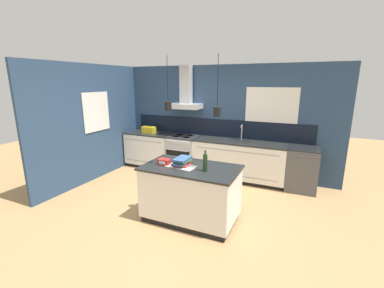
{
  "coord_description": "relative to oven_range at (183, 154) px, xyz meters",
  "views": [
    {
      "loc": [
        2.0,
        -3.85,
        2.23
      ],
      "look_at": [
        0.01,
        0.51,
        1.05
      ],
      "focal_mm": 24.0,
      "sensor_mm": 36.0,
      "label": 1
    }
  ],
  "objects": [
    {
      "name": "yellow_toolbox",
      "position": [
        -1.0,
        0.0,
        0.54
      ],
      "size": [
        0.34,
        0.18,
        0.19
      ],
      "color": "gold",
      "rests_on": "counter_run_left"
    },
    {
      "name": "wall_left",
      "position": [
        -1.67,
        -0.99,
        0.85
      ],
      "size": [
        0.08,
        3.8,
        2.6
      ],
      "color": "navy",
      "rests_on": "ground_plane"
    },
    {
      "name": "wall_back",
      "position": [
        0.72,
        0.31,
        0.9
      ],
      "size": [
        5.6,
        2.51,
        2.6
      ],
      "color": "navy",
      "rests_on": "ground_plane"
    },
    {
      "name": "dishwasher",
      "position": [
        2.75,
        0.0,
        -0.0
      ],
      "size": [
        0.61,
        0.65,
        0.91
      ],
      "color": "#4C4C51",
      "rests_on": "ground_plane"
    },
    {
      "name": "counter_run_sink",
      "position": [
        1.41,
        0.01,
        0.01
      ],
      "size": [
        2.1,
        0.64,
        1.27
      ],
      "color": "black",
      "rests_on": "ground_plane"
    },
    {
      "name": "book_stack",
      "position": [
        0.99,
        -2.04,
        0.52
      ],
      "size": [
        0.26,
        0.35,
        0.13
      ],
      "color": "#B2332D",
      "rests_on": "kitchen_island"
    },
    {
      "name": "counter_run_left",
      "position": [
        -0.98,
        0.01,
        0.01
      ],
      "size": [
        1.26,
        0.64,
        0.91
      ],
      "color": "black",
      "rests_on": "ground_plane"
    },
    {
      "name": "kitchen_island",
      "position": [
        1.14,
        -2.04,
        0.0
      ],
      "size": [
        1.52,
        0.9,
        0.91
      ],
      "color": "black",
      "rests_on": "ground_plane"
    },
    {
      "name": "paper_pile",
      "position": [
        1.0,
        -2.09,
        0.46
      ],
      "size": [
        0.49,
        0.31,
        0.01
      ],
      "color": "silver",
      "rests_on": "kitchen_island"
    },
    {
      "name": "bottle_on_island",
      "position": [
        1.42,
        -2.13,
        0.59
      ],
      "size": [
        0.07,
        0.07,
        0.32
      ],
      "color": "#193319",
      "rests_on": "kitchen_island"
    },
    {
      "name": "ground_plane",
      "position": [
        0.76,
        -1.69,
        -0.46
      ],
      "size": [
        16.0,
        16.0,
        0.0
      ],
      "primitive_type": "plane",
      "color": "tan",
      "rests_on": "ground"
    },
    {
      "name": "red_supply_box",
      "position": [
        0.7,
        -2.11,
        0.5
      ],
      "size": [
        0.19,
        0.13,
        0.09
      ],
      "color": "red",
      "rests_on": "kitchen_island"
    },
    {
      "name": "oven_range",
      "position": [
        0.0,
        0.0,
        0.0
      ],
      "size": [
        0.72,
        0.66,
        0.91
      ],
      "color": "#B5B5BA",
      "rests_on": "ground_plane"
    }
  ]
}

